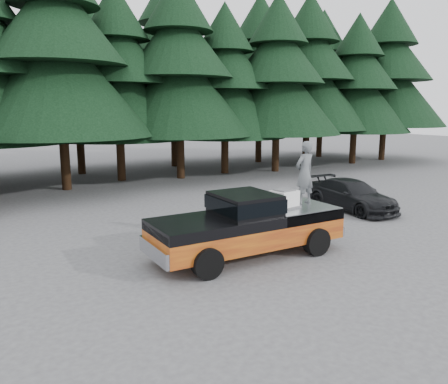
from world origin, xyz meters
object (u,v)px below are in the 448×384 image
pickup_truck (247,234)px  air_compressor (284,199)px  man_on_bed (305,173)px  parked_car (352,195)px

pickup_truck → air_compressor: 1.63m
air_compressor → man_on_bed: size_ratio=0.37×
air_compressor → man_on_bed: bearing=-3.1°
parked_car → pickup_truck: bearing=-156.1°
air_compressor → parked_car: air_compressor is taller
pickup_truck → parked_car: (7.22, 2.80, -0.02)m
air_compressor → parked_car: 6.58m
pickup_truck → parked_car: 7.75m
man_on_bed → air_compressor: bearing=-0.5°
air_compressor → parked_car: bearing=14.6°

